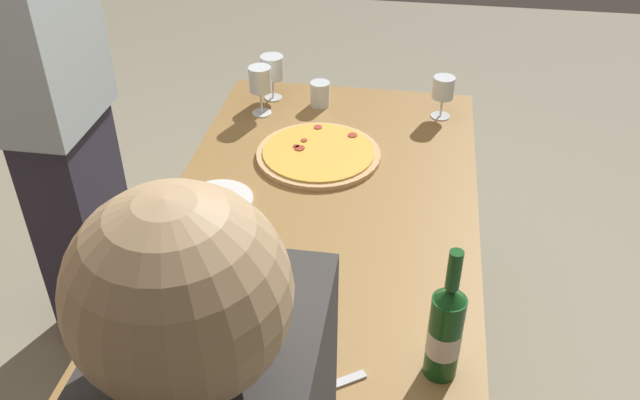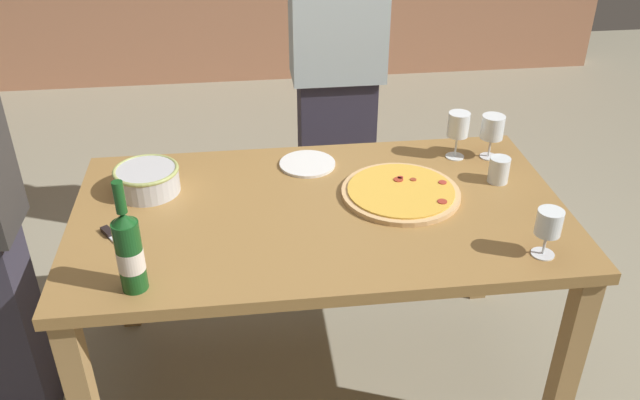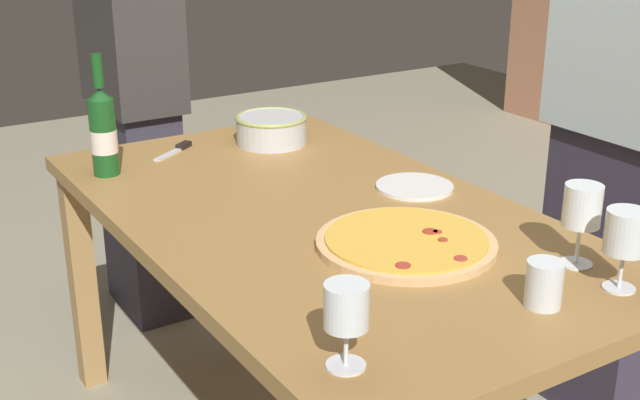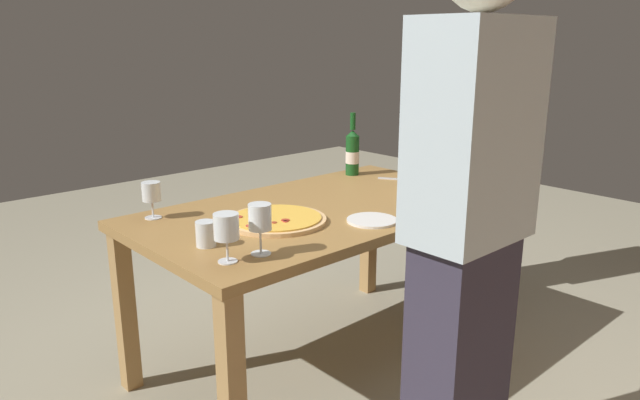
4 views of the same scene
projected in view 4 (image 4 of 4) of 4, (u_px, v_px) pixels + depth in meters
name	position (u px, v px, depth m)	size (l,w,h in m)	color
ground_plane	(320.00, 360.00, 2.76)	(8.00, 8.00, 0.00)	gray
dining_table	(320.00, 227.00, 2.58)	(1.60, 0.90, 0.75)	olive
pizza	(276.00, 220.00, 2.34)	(0.40, 0.40, 0.03)	#DDAF75
serving_bowl	(433.00, 182.00, 2.79)	(0.22, 0.22, 0.09)	silver
wine_bottle	(352.00, 152.00, 3.13)	(0.07, 0.07, 0.33)	#164C1C
wine_glass_near_pizza	(260.00, 218.00, 1.96)	(0.08, 0.08, 0.18)	white
wine_glass_by_bottle	(151.00, 193.00, 2.37)	(0.08, 0.08, 0.15)	white
wine_glass_far_left	(226.00, 229.00, 1.90)	(0.08, 0.08, 0.17)	white
cup_amber	(206.00, 234.00, 2.06)	(0.07, 0.07, 0.09)	white
side_plate	(372.00, 220.00, 2.35)	(0.20, 0.20, 0.01)	white
pizza_knife	(399.00, 179.00, 3.05)	(0.11, 0.15, 0.02)	silver
person_host	(462.00, 160.00, 3.32)	(0.42, 0.24, 1.58)	#34303F
person_guest_left	(467.00, 227.00, 1.79)	(0.39, 0.24, 1.76)	#322D3E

